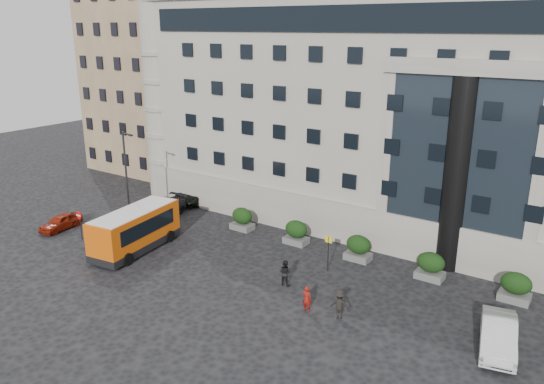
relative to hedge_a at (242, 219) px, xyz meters
The scene contains 23 objects.
ground 8.81m from the hedge_a, 62.85° to the right, with size 120.00×120.00×0.00m, color black.
civic_building 19.15m from the hedge_a, 54.85° to the left, with size 44.00×24.00×18.00m, color gray.
entrance_column 17.13m from the hedge_a, ahead, with size 1.80×1.80×13.00m, color black.
apartment_near 25.12m from the hedge_a, 148.62° to the left, with size 14.00×14.00×20.00m, color #80634B.
apartment_far 39.27m from the hedge_a, 127.29° to the left, with size 13.00×13.00×22.00m, color brown.
hedge_a is the anchor object (origin of this frame).
hedge_b 5.20m from the hedge_a, ahead, with size 1.80×1.26×1.84m.
hedge_c 10.40m from the hedge_a, ahead, with size 1.80×1.26×1.84m.
hedge_d 15.60m from the hedge_a, ahead, with size 1.80×1.26×1.84m.
hedge_e 20.80m from the hedge_a, ahead, with size 1.80×1.26×1.84m.
street_lamp 9.89m from the hedge_a, 148.84° to the right, with size 1.16×0.18×8.00m.
bus_stop_sign 9.94m from the hedge_a, 16.42° to the right, with size 0.50×0.08×2.52m.
no_entry_sign 12.64m from the hedge_a, 135.52° to the right, with size 0.64×0.16×2.32m.
minibus 8.74m from the hedge_a, 116.67° to the right, with size 3.53×7.69×3.09m.
red_truck 10.17m from the hedge_a, 150.91° to the left, with size 3.07×5.08×2.55m.
parked_car_a 14.84m from the hedge_a, 145.35° to the right, with size 1.49×3.69×1.26m, color maroon.
parked_car_b 10.00m from the hedge_a, 143.11° to the right, with size 1.44×4.13×1.36m, color black.
parked_car_c 7.75m from the hedge_a, 165.57° to the right, with size 2.21×5.43×1.58m, color black.
parked_car_d 8.65m from the hedge_a, 155.72° to the left, with size 2.62×5.68×1.58m, color black.
white_taxi 21.91m from the hedge_a, 15.49° to the right, with size 1.69×4.85×1.60m, color silver.
pedestrian_a 13.78m from the hedge_a, 36.46° to the right, with size 0.58×0.38×1.59m, color maroon.
pedestrian_b 10.27m from the hedge_a, 36.84° to the right, with size 0.83×0.65×1.71m, color black.
pedestrian_c 15.16m from the hedge_a, 30.93° to the right, with size 1.11×0.64×1.72m, color black.
Camera 1 is at (21.04, -24.12, 15.92)m, focal length 35.00 mm.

